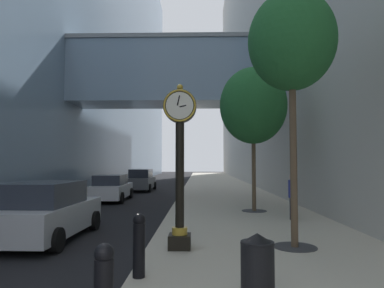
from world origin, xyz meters
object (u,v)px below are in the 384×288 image
Objects in this scene: car_silver_near at (48,212)px; street_tree_near at (292,43)px; pedestrian_walking at (293,195)px; car_grey_mid at (141,180)px; street_tree_mid_near at (253,106)px; street_clock at (180,158)px; trash_bin at (257,266)px; car_white_far at (111,188)px; bollard_second at (139,244)px.

street_tree_near is at bearing -10.69° from car_silver_near.
pedestrian_walking is 16.86m from car_grey_mid.
street_tree_mid_near is 9.52m from car_silver_near.
pedestrian_walking is at bearing 47.95° from street_clock.
car_grey_mid reaches higher than car_silver_near.
trash_bin is (-1.51, -10.00, -4.14)m from street_tree_mid_near.
car_grey_mid is 7.31m from car_white_far.
pedestrian_walking is 8.52m from car_silver_near.
street_tree_mid_near reaches higher than car_silver_near.
car_white_far reaches higher than trash_bin.
trash_bin is 0.23× the size of car_white_far.
pedestrian_walking reaches higher than bollard_second.
street_tree_near is 3.82× the size of pedestrian_walking.
street_tree_near is 6.55m from street_tree_mid_near.
trash_bin is 16.35m from car_white_far.
pedestrian_walking is (1.11, 4.25, -4.35)m from street_tree_near.
bollard_second is at bearing -47.69° from car_silver_near.
pedestrian_walking is at bearing -64.13° from street_tree_mid_near.
car_white_far is at bearing 123.30° from street_tree_near.
trash_bin is 0.61× the size of pedestrian_walking.
pedestrian_walking is (1.11, -2.28, -3.76)m from street_tree_mid_near.
street_tree_mid_near is at bearing 66.62° from street_clock.
street_tree_near is at bearing -56.70° from car_white_far.
street_clock reaches higher than car_white_far.
car_white_far is (-6.15, 15.14, 0.08)m from trash_bin.
trash_bin is at bearing -67.88° from car_white_far.
street_tree_near is 6.30× the size of trash_bin.
street_clock is 0.96× the size of car_grey_mid.
street_tree_near is 6.18m from pedestrian_walking.
car_white_far is (-7.67, 11.67, -4.65)m from street_tree_near.
bollard_second is 8.09m from pedestrian_walking.
trash_bin is 0.24× the size of car_silver_near.
trash_bin is (1.40, -3.27, -1.73)m from street_clock.
car_grey_mid is at bearing 90.71° from car_silver_near.
street_tree_mid_near reaches higher than pedestrian_walking.
street_tree_near is (3.55, 2.36, 4.66)m from bollard_second.
car_white_far is (-0.78, 10.37, -0.07)m from car_silver_near.
street_tree_near is at bearing 33.65° from bollard_second.
car_silver_near reaches higher than car_white_far.
street_tree_near reaches higher than street_clock.
street_tree_mid_near is at bearing -33.87° from car_white_far.
street_clock reaches higher than car_grey_mid.
street_tree_mid_near is at bearing -60.26° from car_grey_mid.
pedestrian_walking is 0.39× the size of car_silver_near.
car_silver_near is 10.40m from car_white_far.
car_white_far is at bearing -94.40° from car_grey_mid.
street_clock reaches higher than pedestrian_walking.
car_grey_mid is at bearing 119.16° from pedestrian_walking.
street_tree_near is 14.72m from car_white_far.
street_clock is 0.92× the size of car_white_far.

